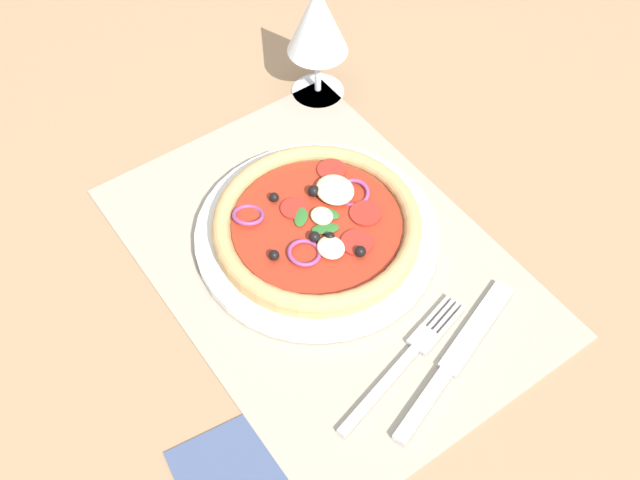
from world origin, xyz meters
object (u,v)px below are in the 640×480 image
at_px(fork, 409,356).
at_px(wine_glass, 318,23).
at_px(knife, 457,356).
at_px(plate, 317,235).
at_px(pizza, 317,224).

relative_size(fork, wine_glass, 1.20).
height_order(knife, wine_glass, wine_glass).
relative_size(plate, fork, 1.42).
height_order(fork, knife, knife).
distance_m(fork, knife, 0.04).
xyz_separation_m(pizza, wine_glass, (-0.19, 0.13, 0.07)).
bearing_deg(knife, plate, 78.48).
bearing_deg(wine_glass, pizza, -35.53).
bearing_deg(plate, pizza, 112.92).
distance_m(pizza, wine_glass, 0.24).
bearing_deg(plate, fork, -4.10).
bearing_deg(plate, knife, 7.23).
bearing_deg(knife, wine_glass, 54.97).
relative_size(pizza, knife, 1.10).
height_order(plate, fork, plate).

